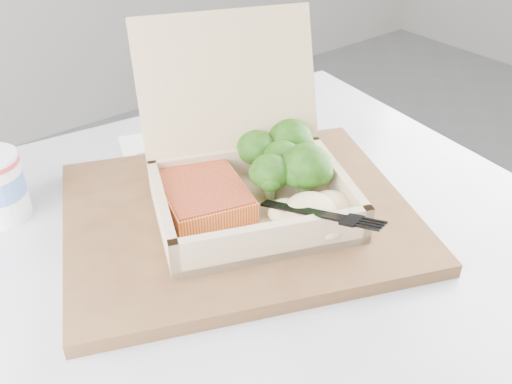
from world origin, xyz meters
TOP-DOWN VIEW (x-y plane):
  - cafe_table at (-0.46, 0.26)m, footprint 0.81×0.81m
  - serving_tray at (-0.44, 0.31)m, footprint 0.47×0.43m
  - takeout_container at (-0.42, 0.32)m, footprint 0.28×0.28m
  - salmon_fillet at (-0.47, 0.33)m, footprint 0.11×0.13m
  - broccoli_pile at (-0.38, 0.31)m, footprint 0.13×0.13m
  - mashed_potatoes at (-0.40, 0.23)m, footprint 0.09×0.08m
  - plastic_fork at (-0.43, 0.25)m, footprint 0.05×0.15m
  - receipt at (-0.45, 0.51)m, footprint 0.11×0.14m

SIDE VIEW (x-z plane):
  - cafe_table at x=-0.46m, z-range 0.17..0.88m
  - receipt at x=-0.45m, z-range 0.70..0.71m
  - serving_tray at x=-0.44m, z-range 0.70..0.72m
  - salmon_fillet at x=-0.47m, z-range 0.73..0.75m
  - mashed_potatoes at x=-0.40m, z-range 0.73..0.76m
  - broccoli_pile at x=-0.38m, z-range 0.73..0.78m
  - plastic_fork at x=-0.43m, z-range 0.74..0.77m
  - takeout_container at x=-0.42m, z-range 0.67..0.86m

